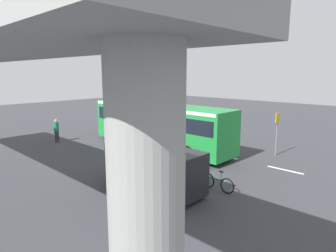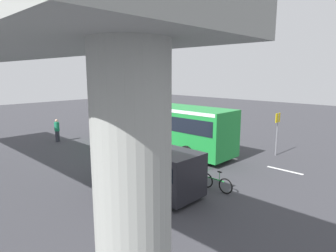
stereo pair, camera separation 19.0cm
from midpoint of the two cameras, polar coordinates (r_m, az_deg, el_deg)
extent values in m
plane|color=#38383D|center=(19.95, -2.91, -5.10)|extent=(80.00, 80.00, 0.00)
cube|color=#1E8C38|center=(20.62, -2.04, 0.31)|extent=(11.50, 2.55, 2.86)
cube|color=black|center=(20.53, -2.05, 1.72)|extent=(11.04, 2.59, 0.90)
cube|color=white|center=(20.43, -2.06, 3.93)|extent=(11.27, 2.58, 0.20)
cube|color=black|center=(24.95, -11.40, 2.67)|extent=(0.04, 2.24, 1.20)
cylinder|color=black|center=(22.81, -10.83, -1.96)|extent=(1.04, 0.30, 1.04)
cylinder|color=black|center=(24.35, -5.97, -1.05)|extent=(1.04, 0.30, 1.04)
cylinder|color=black|center=(17.54, 3.51, -5.53)|extent=(1.04, 0.30, 1.04)
cylinder|color=black|center=(19.50, 8.33, -3.99)|extent=(1.04, 0.30, 1.04)
cube|color=black|center=(13.31, -3.30, -8.04)|extent=(4.80, 1.95, 1.86)
cube|color=black|center=(13.20, -3.32, -6.57)|extent=(4.42, 1.98, 0.56)
cylinder|color=black|center=(14.14, -10.69, -10.43)|extent=(0.68, 0.22, 0.68)
cylinder|color=black|center=(15.29, -4.71, -8.67)|extent=(0.68, 0.22, 0.68)
cylinder|color=black|center=(11.90, -1.37, -14.36)|extent=(0.68, 0.22, 0.68)
cylinder|color=black|center=(13.24, 4.70, -11.75)|extent=(0.68, 0.22, 0.68)
torus|color=black|center=(13.99, 7.46, -10.48)|extent=(0.72, 0.06, 0.72)
torus|color=black|center=(13.44, 11.15, -11.47)|extent=(0.72, 0.06, 0.72)
cube|color=green|center=(13.64, 9.29, -10.27)|extent=(0.89, 0.04, 0.04)
cylinder|color=green|center=(13.48, 9.99, -9.65)|extent=(0.03, 0.03, 0.40)
cube|color=black|center=(13.41, 10.01, -8.85)|extent=(0.20, 0.08, 0.04)
cylinder|color=green|center=(13.73, 7.94, -8.46)|extent=(0.02, 0.44, 0.02)
cylinder|color=#2D2D38|center=(24.33, -21.20, -1.95)|extent=(0.32, 0.32, 0.85)
cylinder|color=#19724C|center=(24.19, -21.32, -0.15)|extent=(0.38, 0.38, 0.70)
sphere|color=tan|center=(24.11, -21.40, 0.97)|extent=(0.22, 0.22, 0.22)
cylinder|color=slate|center=(20.07, 20.31, -1.54)|extent=(0.08, 0.08, 2.80)
cube|color=yellow|center=(19.88, 20.51, 1.56)|extent=(0.04, 0.60, 0.60)
cube|color=silver|center=(17.55, 21.73, -8.02)|extent=(2.00, 0.20, 0.01)
cube|color=silver|center=(19.27, 10.60, -5.82)|extent=(2.00, 0.20, 0.01)
cube|color=silver|center=(21.60, 1.64, -3.88)|extent=(2.00, 0.20, 0.01)
cube|color=silver|center=(24.37, -5.40, -2.27)|extent=(2.00, 0.20, 0.01)
cube|color=silver|center=(27.45, -10.93, -0.99)|extent=(2.00, 0.20, 0.01)
camera|label=1|loc=(0.09, -90.26, -0.05)|focal=31.02mm
camera|label=2|loc=(0.09, 89.74, 0.05)|focal=31.02mm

